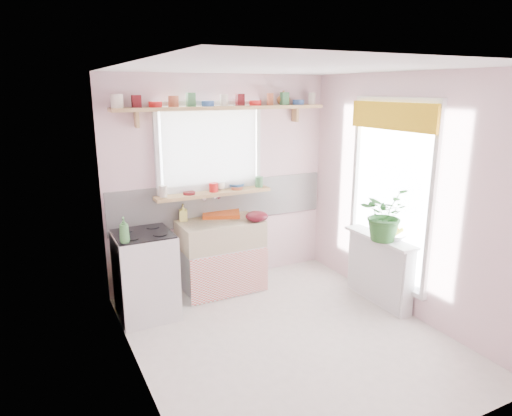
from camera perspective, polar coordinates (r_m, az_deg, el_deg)
name	(u,v)px	position (r m, az deg, el deg)	size (l,w,h in m)	color
room	(301,177)	(5.14, 5.67, 3.87)	(3.20, 3.20, 3.20)	white
sink_unit	(221,255)	(5.41, -4.40, -5.90)	(0.95, 0.65, 1.11)	white
cooker	(145,275)	(4.92, -13.65, -8.10)	(0.58, 0.58, 0.93)	white
radiator_ledge	(379,268)	(5.29, 15.18, -7.28)	(0.22, 0.95, 0.78)	white
windowsill	(214,193)	(5.37, -5.31, 1.83)	(1.40, 0.22, 0.04)	tan
pine_shelf	(224,108)	(5.29, -3.98, 12.38)	(2.52, 0.24, 0.04)	tan
shelf_crockery	(223,101)	(5.28, -4.18, 13.19)	(2.47, 0.11, 0.12)	silver
sill_crockery	(214,187)	(5.35, -5.33, 2.63)	(1.35, 0.11, 0.12)	silver
dish_tray	(221,214)	(5.49, -4.37, -0.75)	(0.44, 0.33, 0.04)	#D75013
colander	(257,216)	(5.24, 0.10, -1.04)	(0.26, 0.26, 0.12)	#570E1A
jade_plant	(384,214)	(4.95, 15.71, -0.69)	(0.52, 0.45, 0.58)	#285F26
fruit_bowl	(394,236)	(5.07, 16.85, -3.42)	(0.27, 0.27, 0.07)	silver
herb_pot	(378,229)	(5.05, 15.03, -2.54)	(0.11, 0.07, 0.20)	#356629
soap_bottle_sink	(183,213)	(5.31, -9.10, -0.57)	(0.09, 0.09, 0.20)	#EDE469
sill_cup	(220,186)	(5.45, -4.53, 2.75)	(0.12, 0.12, 0.09)	white
sill_bowl	(236,186)	(5.53, -2.50, 2.80)	(0.20, 0.20, 0.06)	#3367A6
shelf_vase	(284,98)	(5.70, 3.46, 13.60)	(0.16, 0.16, 0.17)	#A76733
cooker_bottle	(124,230)	(4.48, -16.16, -2.65)	(0.10, 0.10, 0.25)	#458B47
fruit	(394,231)	(5.07, 16.90, -2.76)	(0.20, 0.14, 0.10)	#DA5F12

